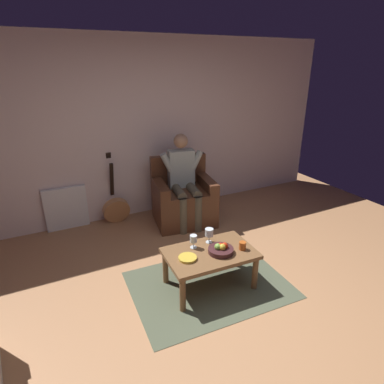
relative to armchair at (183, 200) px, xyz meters
name	(u,v)px	position (x,y,z in m)	size (l,w,h in m)	color
ground_plane	(242,319)	(0.37, 2.06, -0.33)	(7.06, 7.06, 0.00)	#AC774E
wall_back	(142,130)	(0.37, -0.59, 0.95)	(6.28, 0.06, 2.56)	silver
rug	(209,284)	(0.40, 1.49, -0.33)	(1.60, 1.17, 0.01)	#4D543E
armchair	(183,200)	(0.00, 0.00, 0.00)	(0.93, 0.85, 0.94)	#4F2C1B
person_seated	(184,178)	(0.01, 0.04, 0.35)	(0.63, 0.66, 1.28)	#9DA6A0
coffee_table	(210,257)	(0.40, 1.49, 0.01)	(0.93, 0.61, 0.41)	brown
guitar	(116,208)	(0.90, -0.39, -0.11)	(0.38, 0.32, 1.02)	#B37849
radiator	(66,208)	(1.56, -0.52, -0.03)	(0.57, 0.06, 0.61)	white
wine_glass_near	(193,240)	(0.52, 1.35, 0.17)	(0.07, 0.07, 0.14)	silver
wine_glass_far	(209,233)	(0.32, 1.33, 0.19)	(0.09, 0.09, 0.16)	silver
fruit_bowl	(221,249)	(0.31, 1.55, 0.11)	(0.26, 0.26, 0.11)	#3D1E20
decorative_dish	(188,258)	(0.66, 1.51, 0.09)	(0.18, 0.18, 0.02)	gold
candle_jar	(243,246)	(0.08, 1.60, 0.12)	(0.07, 0.07, 0.08)	#B7531D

